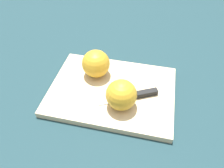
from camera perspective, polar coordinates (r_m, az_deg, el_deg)
ground_plane at (r=0.65m, az=0.00°, el=-2.37°), size 4.00×4.00×0.00m
cutting_board at (r=0.64m, az=0.00°, el=-1.82°), size 0.37×0.28×0.02m
apple_half_left at (r=0.65m, az=-4.22°, el=5.30°), size 0.08×0.08×0.08m
apple_half_right at (r=0.56m, az=2.47°, el=-2.85°), size 0.08×0.08×0.08m
knife at (r=0.61m, az=7.14°, el=-2.79°), size 0.17×0.08×0.02m
apple_slice at (r=0.61m, az=3.31°, el=-2.96°), size 0.06×0.06×0.01m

